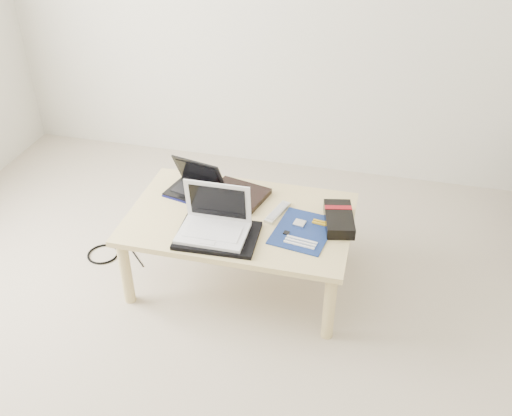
% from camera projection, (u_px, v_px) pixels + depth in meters
% --- Properties ---
extents(ground, '(4.00, 4.00, 0.00)m').
position_uv_depth(ground, '(214.00, 394.00, 2.42)').
color(ground, '#BBAA97').
rests_on(ground, ground).
extents(coffee_table, '(1.10, 0.70, 0.40)m').
position_uv_depth(coffee_table, '(240.00, 224.00, 2.84)').
color(coffee_table, tan).
rests_on(coffee_table, ground).
extents(book, '(0.33, 0.30, 0.03)m').
position_uv_depth(book, '(237.00, 195.00, 2.94)').
color(book, black).
rests_on(book, coffee_table).
extents(netbook, '(0.31, 0.26, 0.19)m').
position_uv_depth(netbook, '(196.00, 186.00, 2.97)').
color(netbook, black).
rests_on(netbook, coffee_table).
extents(tablet, '(0.30, 0.26, 0.01)m').
position_uv_depth(tablet, '(230.00, 205.00, 2.88)').
color(tablet, black).
rests_on(tablet, coffee_table).
extents(remote, '(0.10, 0.21, 0.02)m').
position_uv_depth(remote, '(277.00, 212.00, 2.82)').
color(remote, silver).
rests_on(remote, coffee_table).
extents(neoprene_sleeve, '(0.39, 0.29, 0.02)m').
position_uv_depth(neoprene_sleeve, '(218.00, 236.00, 2.66)').
color(neoprene_sleeve, black).
rests_on(neoprene_sleeve, coffee_table).
extents(white_laptop, '(0.32, 0.23, 0.23)m').
position_uv_depth(white_laptop, '(215.00, 222.00, 2.65)').
color(white_laptop, silver).
rests_on(white_laptop, neoprene_sleeve).
extents(motherboard, '(0.30, 0.35, 0.01)m').
position_uv_depth(motherboard, '(303.00, 231.00, 2.70)').
color(motherboard, '#0D1F53').
rests_on(motherboard, coffee_table).
extents(gpu_box, '(0.18, 0.29, 0.06)m').
position_uv_depth(gpu_box, '(339.00, 219.00, 2.74)').
color(gpu_box, black).
rests_on(gpu_box, coffee_table).
extents(cable_coil, '(0.11, 0.11, 0.01)m').
position_uv_depth(cable_coil, '(210.00, 209.00, 2.85)').
color(cable_coil, black).
rests_on(cable_coil, coffee_table).
extents(floor_cable_coil, '(0.23, 0.23, 0.01)m').
position_uv_depth(floor_cable_coil, '(103.00, 254.00, 3.19)').
color(floor_cable_coil, black).
rests_on(floor_cable_coil, ground).
extents(floor_cable_trail, '(0.26, 0.25, 0.01)m').
position_uv_depth(floor_cable_trail, '(131.00, 249.00, 3.23)').
color(floor_cable_trail, black).
rests_on(floor_cable_trail, ground).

